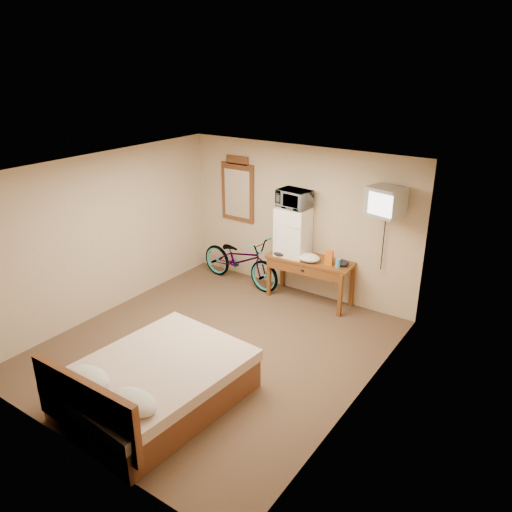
% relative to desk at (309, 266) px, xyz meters
% --- Properties ---
extents(room, '(4.60, 4.64, 2.50)m').
position_rel_desk_xyz_m(room, '(-0.39, -2.00, 0.62)').
color(room, '#4F3C27').
rests_on(room, ground).
extents(desk, '(1.44, 0.64, 0.75)m').
position_rel_desk_xyz_m(desk, '(0.00, 0.00, 0.00)').
color(desk, brown).
rests_on(desk, floor).
extents(mini_fridge, '(0.52, 0.50, 0.80)m').
position_rel_desk_xyz_m(mini_fridge, '(-0.34, 0.03, 0.52)').
color(mini_fridge, white).
rests_on(mini_fridge, desk).
extents(microwave, '(0.56, 0.42, 0.29)m').
position_rel_desk_xyz_m(microwave, '(-0.33, 0.03, 1.06)').
color(microwave, white).
rests_on(microwave, mini_fridge).
extents(snack_bag, '(0.13, 0.08, 0.24)m').
position_rel_desk_xyz_m(snack_bag, '(0.36, -0.03, 0.24)').
color(snack_bag, '#D56013').
rests_on(snack_bag, desk).
extents(blue_cup, '(0.08, 0.08, 0.13)m').
position_rel_desk_xyz_m(blue_cup, '(0.52, -0.04, 0.18)').
color(blue_cup, '#409CDC').
rests_on(blue_cup, desk).
extents(cloth_cream, '(0.39, 0.30, 0.12)m').
position_rel_desk_xyz_m(cloth_cream, '(0.02, -0.08, 0.17)').
color(cloth_cream, white).
rests_on(cloth_cream, desk).
extents(cloth_dark_a, '(0.28, 0.21, 0.11)m').
position_rel_desk_xyz_m(cloth_dark_a, '(-0.47, -0.14, 0.17)').
color(cloth_dark_a, black).
rests_on(cloth_dark_a, desk).
extents(cloth_dark_b, '(0.22, 0.18, 0.10)m').
position_rel_desk_xyz_m(cloth_dark_b, '(0.55, 0.05, 0.17)').
color(cloth_dark_b, black).
rests_on(cloth_dark_b, desk).
extents(crt_television, '(0.56, 0.63, 0.41)m').
position_rel_desk_xyz_m(crt_television, '(1.15, 0.02, 1.25)').
color(crt_television, black).
rests_on(crt_television, room).
extents(wall_mirror, '(0.68, 0.04, 1.15)m').
position_rel_desk_xyz_m(wall_mirror, '(-1.62, 0.27, 0.97)').
color(wall_mirror, '#5E2E1A').
rests_on(wall_mirror, room).
extents(bicycle, '(1.76, 0.76, 0.90)m').
position_rel_desk_xyz_m(bicycle, '(-1.35, -0.05, -0.19)').
color(bicycle, black).
rests_on(bicycle, floor).
extents(bed, '(1.69, 2.15, 0.90)m').
position_rel_desk_xyz_m(bed, '(-0.19, -3.37, -0.34)').
color(bed, '#5E2E1A').
rests_on(bed, floor).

